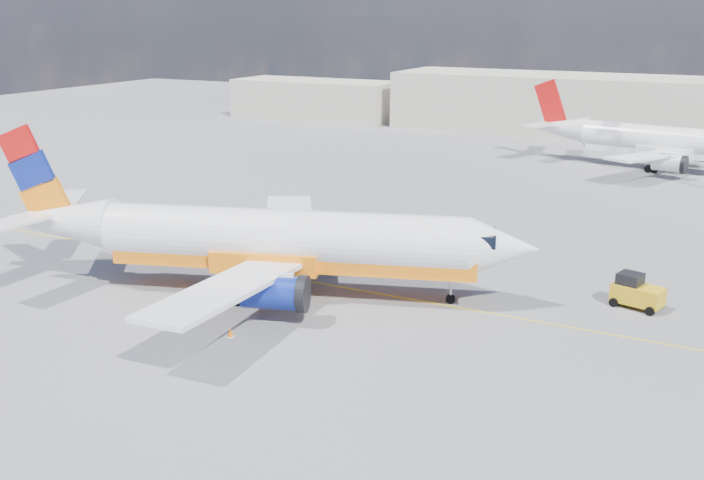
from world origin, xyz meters
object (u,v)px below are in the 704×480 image
at_px(gse_tug, 636,292).
at_px(second_jet, 668,143).
at_px(main_jet, 268,240).
at_px(traffic_cone, 230,333).

bearing_deg(gse_tug, second_jet, 108.54).
bearing_deg(gse_tug, main_jet, -144.74).
relative_size(gse_tug, traffic_cone, 6.01).
xyz_separation_m(main_jet, second_jet, (17.09, 51.77, -0.31)).
distance_m(main_jet, second_jet, 54.51).
xyz_separation_m(second_jet, traffic_cone, (-15.24, -58.44, -2.80)).
height_order(main_jet, traffic_cone, main_jet).
bearing_deg(traffic_cone, second_jet, 75.38).
bearing_deg(main_jet, gse_tug, 3.14).
bearing_deg(second_jet, gse_tug, -76.79).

